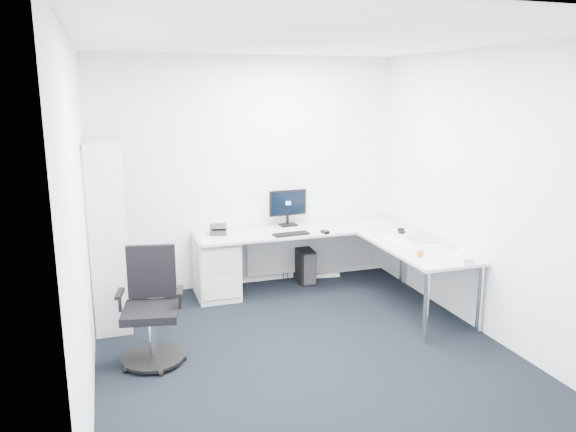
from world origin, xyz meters
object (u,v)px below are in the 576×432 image
object	(u,v)px
bookshelf	(107,233)
laptop	(423,228)
l_desk	(312,267)
monitor	(288,207)
task_chair	(151,309)

from	to	relation	value
bookshelf	laptop	bearing A→B (deg)	-10.08
l_desk	bookshelf	bearing A→B (deg)	178.68
bookshelf	laptop	size ratio (longest dim) A/B	5.08
bookshelf	laptop	distance (m)	3.31
monitor	laptop	distance (m)	1.60
monitor	l_desk	bearing A→B (deg)	-82.18
l_desk	laptop	size ratio (longest dim) A/B	6.81
laptop	monitor	bearing A→B (deg)	139.94
l_desk	task_chair	world-z (taller)	task_chair
task_chair	laptop	xyz separation A→B (m)	(2.95, 0.53, 0.35)
l_desk	task_chair	bearing A→B (deg)	-150.46
l_desk	laptop	distance (m)	1.30
bookshelf	monitor	bearing A→B (deg)	13.35
l_desk	task_chair	distance (m)	2.15
task_chair	laptop	world-z (taller)	task_chair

